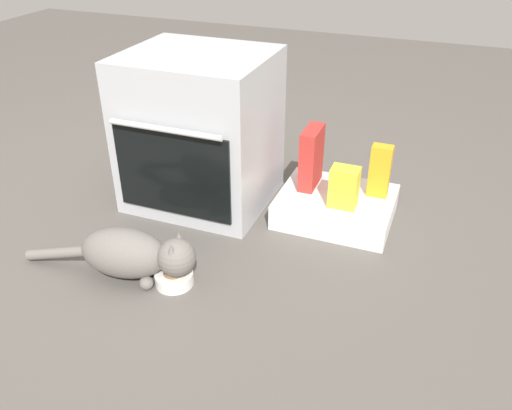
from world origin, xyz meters
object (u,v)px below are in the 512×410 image
Objects in this scene: food_bowl at (174,277)px; cereal_box at (311,157)px; pantry_cabinet at (336,207)px; juice_carton at (380,171)px; oven at (200,131)px; cat at (133,254)px; snack_bag at (344,187)px.

food_bowl is 0.53× the size of cereal_box.
cereal_box is at bearing 158.89° from pantry_cabinet.
oven is at bearing -171.75° from juice_carton.
oven is at bearing 84.68° from cat.
juice_carton reaches higher than cat.
pantry_cabinet is 0.94m from cat.
snack_bag is at bearing -35.18° from cereal_box.
pantry_cabinet is 0.26m from juice_carton.
cereal_box is (0.32, 0.74, 0.23)m from food_bowl.
food_bowl is at bearing -123.93° from pantry_cabinet.
snack_bag is at bearing 35.94° from cat.
oven is at bearing -168.75° from cereal_box.
food_bowl is 0.18m from cat.
juice_carton is (0.63, 0.76, 0.21)m from food_bowl.
food_bowl is 0.81m from snack_bag.
pantry_cabinet is 0.70× the size of cat.
food_bowl is (-0.46, -0.69, -0.03)m from pantry_cabinet.
cereal_box is at bearing 144.82° from snack_bag.
cat is (-0.62, -0.71, 0.05)m from pantry_cabinet.
pantry_cabinet is at bearing -21.11° from cereal_box.
cereal_box is (-0.14, 0.06, 0.20)m from pantry_cabinet.
cereal_box is 1.17× the size of juice_carton.
oven is at bearing -176.01° from pantry_cabinet.
cereal_box reaches higher than pantry_cabinet.
pantry_cabinet is at bearing 119.43° from snack_bag.
cat is at bearing -136.32° from snack_bag.
oven is at bearing 106.14° from food_bowl.
juice_carton is at bearing 23.62° from pantry_cabinet.
snack_bag is at bearing -129.85° from juice_carton.
oven is 0.98× the size of cat.
juice_carton is at bearing 50.15° from snack_bag.
oven reaches higher than food_bowl.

